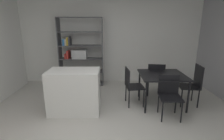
# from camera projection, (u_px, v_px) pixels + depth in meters

# --- Properties ---
(ground_plane) EXTENTS (8.62, 8.62, 0.00)m
(ground_plane) POSITION_uv_depth(u_px,v_px,m) (97.00, 132.00, 3.04)
(ground_plane) COLOR beige
(back_partition) EXTENTS (6.27, 0.06, 2.77)m
(back_partition) POSITION_uv_depth(u_px,v_px,m) (103.00, 39.00, 5.47)
(back_partition) COLOR silver
(back_partition) RESTS_ON ground_plane
(kitchen_island) EXTENTS (1.07, 0.64, 0.93)m
(kitchen_island) POSITION_uv_depth(u_px,v_px,m) (75.00, 91.00, 3.66)
(kitchen_island) COLOR silver
(kitchen_island) RESTS_ON ground_plane
(open_bookshelf) EXTENTS (1.33, 0.38, 2.06)m
(open_bookshelf) POSITION_uv_depth(u_px,v_px,m) (79.00, 53.00, 5.24)
(open_bookshelf) COLOR #4C4C51
(open_bookshelf) RESTS_ON ground_plane
(dining_table) EXTENTS (1.02, 0.98, 0.74)m
(dining_table) POSITION_uv_depth(u_px,v_px,m) (162.00, 77.00, 3.94)
(dining_table) COLOR black
(dining_table) RESTS_ON ground_plane
(dining_chair_near) EXTENTS (0.45, 0.47, 0.86)m
(dining_chair_near) POSITION_uv_depth(u_px,v_px,m) (169.00, 92.00, 3.48)
(dining_chair_near) COLOR black
(dining_chair_near) RESTS_ON ground_plane
(dining_chair_island_side) EXTENTS (0.44, 0.47, 0.88)m
(dining_chair_island_side) POSITION_uv_depth(u_px,v_px,m) (131.00, 83.00, 3.96)
(dining_chair_island_side) COLOR black
(dining_chair_island_side) RESTS_ON ground_plane
(dining_chair_window_side) EXTENTS (0.47, 0.47, 0.95)m
(dining_chair_window_side) POSITION_uv_depth(u_px,v_px,m) (193.00, 82.00, 3.97)
(dining_chair_window_side) COLOR black
(dining_chair_window_side) RESTS_ON ground_plane
(dining_chair_far) EXTENTS (0.48, 0.48, 0.88)m
(dining_chair_far) POSITION_uv_depth(u_px,v_px,m) (156.00, 77.00, 4.48)
(dining_chair_far) COLOR black
(dining_chair_far) RESTS_ON ground_plane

